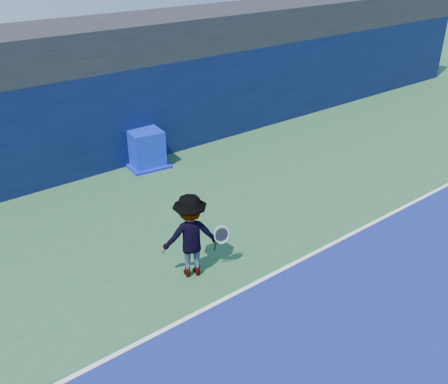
% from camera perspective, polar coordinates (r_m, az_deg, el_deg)
% --- Properties ---
extents(ground, '(80.00, 80.00, 0.00)m').
position_cam_1_polar(ground, '(9.66, 18.47, -17.36)').
color(ground, '#295B33').
rests_on(ground, ground).
extents(baseline, '(24.00, 0.10, 0.01)m').
position_cam_1_polar(baseline, '(11.04, 5.65, -9.30)').
color(baseline, white).
rests_on(baseline, ground).
extents(stadium_band, '(36.00, 3.00, 1.20)m').
position_cam_1_polar(stadium_band, '(16.31, -15.42, 16.00)').
color(stadium_band, black).
rests_on(stadium_band, back_wall_assembly).
extents(back_wall_assembly, '(36.00, 1.03, 3.00)m').
position_cam_1_polar(back_wall_assembly, '(15.95, -13.02, 8.18)').
color(back_wall_assembly, '#0A1337').
rests_on(back_wall_assembly, ground).
extents(equipment_cart, '(1.37, 1.37, 1.17)m').
position_cam_1_polar(equipment_cart, '(15.92, -8.93, 4.80)').
color(equipment_cart, '#0D21BE').
rests_on(equipment_cart, ground).
extents(tennis_player, '(1.47, 1.13, 1.90)m').
position_cam_1_polar(tennis_player, '(10.52, -3.82, -5.02)').
color(tennis_player, silver).
rests_on(tennis_player, ground).
extents(tennis_ball, '(0.07, 0.07, 0.07)m').
position_cam_1_polar(tennis_ball, '(10.99, -2.75, -3.11)').
color(tennis_ball, '#DCF91B').
rests_on(tennis_ball, ground).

